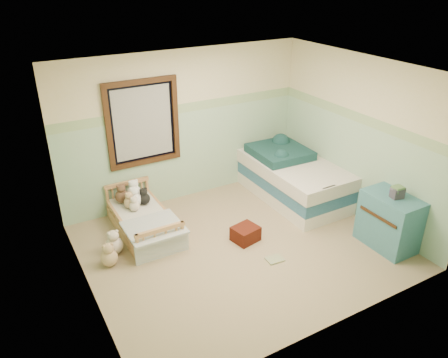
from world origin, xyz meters
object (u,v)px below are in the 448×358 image
toddler_bed_frame (144,226)px  twin_bed_frame (290,190)px  plush_floor_cream (114,246)px  floor_book (275,259)px  plush_floor_tan (109,258)px  red_pillow (245,234)px  dresser (389,221)px

toddler_bed_frame → twin_bed_frame: size_ratio=0.69×
plush_floor_cream → floor_book: size_ratio=1.07×
plush_floor_tan → red_pillow: (1.90, -0.40, -0.00)m
twin_bed_frame → floor_book: (-1.30, -1.38, -0.10)m
dresser → red_pillow: (-1.70, 1.09, -0.29)m
plush_floor_tan → red_pillow: 1.94m
plush_floor_cream → twin_bed_frame: (3.16, 0.14, -0.01)m
plush_floor_cream → dresser: dresser is taller
plush_floor_tan → floor_book: (2.00, -1.01, -0.11)m
floor_book → toddler_bed_frame: bearing=134.6°
floor_book → plush_floor_tan: bearing=157.7°
twin_bed_frame → red_pillow: 1.60m
toddler_bed_frame → twin_bed_frame: twin_bed_frame is taller
plush_floor_cream → twin_bed_frame: plush_floor_cream is taller
plush_floor_cream → dresser: size_ratio=0.31×
floor_book → dresser: bearing=-12.4°
dresser → floor_book: 1.71m
twin_bed_frame → dresser: size_ratio=2.63×
dresser → twin_bed_frame: bearing=98.9°
floor_book → red_pillow: bearing=103.7°
red_pillow → floor_book: size_ratio=1.54×
twin_bed_frame → dresser: 1.91m
red_pillow → twin_bed_frame: bearing=29.0°
plush_floor_tan → twin_bed_frame: size_ratio=0.11×
plush_floor_tan → twin_bed_frame: (3.30, 0.38, -0.01)m
dresser → floor_book: bearing=163.1°
plush_floor_tan → floor_book: plush_floor_tan is taller
plush_floor_tan → floor_book: size_ratio=1.00×
toddler_bed_frame → red_pillow: red_pillow is taller
plush_floor_cream → plush_floor_tan: size_ratio=1.06×
toddler_bed_frame → plush_floor_cream: 0.63m
plush_floor_cream → red_pillow: plush_floor_cream is taller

